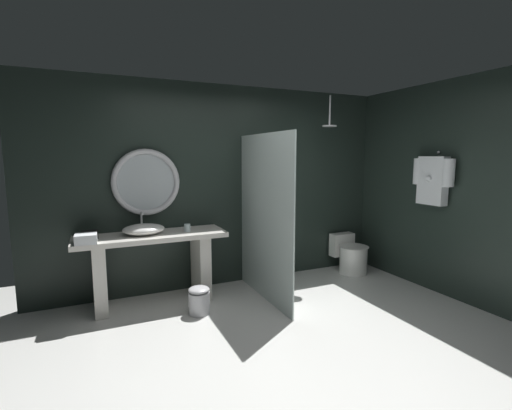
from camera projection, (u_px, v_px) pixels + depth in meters
The scene contains 14 objects.
ground_plane at pixel (296, 348), 3.24m from camera, with size 5.76×5.76×0.00m, color silver.
back_wall_panel at pixel (224, 187), 4.78m from camera, with size 4.80×0.10×2.60m, color #1E2823.
side_wall_right at pixel (424, 187), 4.71m from camera, with size 0.10×2.47×2.60m, color #1E2823.
vanity_counter at pixel (153, 259), 4.16m from camera, with size 1.67×0.55×0.82m.
vessel_sink at pixel (144, 229), 4.10m from camera, with size 0.46×0.38×0.24m.
tumbler_cup at pixel (187, 228), 4.25m from camera, with size 0.07×0.07×0.09m, color silver.
tissue_box at pixel (90, 234), 3.90m from camera, with size 0.17×0.12×0.09m, color black.
round_wall_mirror at pixel (146, 182), 4.27m from camera, with size 0.79×0.07×0.79m.
shower_glass_panel at pixel (265, 218), 4.25m from camera, with size 0.02×1.38×1.96m, color silver.
rain_shower_head at pixel (330, 122), 4.85m from camera, with size 0.19×0.19×0.41m.
hanging_bathrobe at pixel (433, 178), 4.41m from camera, with size 0.20×0.55×0.66m.
toilet at pixel (351, 256), 5.33m from camera, with size 0.41×0.58×0.54m.
waste_bin at pixel (199, 300), 3.92m from camera, with size 0.23×0.23×0.30m.
folded_hand_towel at pixel (86, 239), 3.68m from camera, with size 0.21×0.20×0.10m, color white.
Camera 1 is at (-1.58, -2.61, 1.71)m, focal length 25.40 mm.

